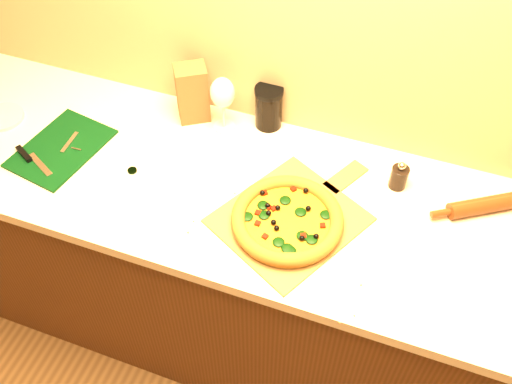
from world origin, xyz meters
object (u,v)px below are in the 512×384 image
at_px(pizza_peel, 293,217).
at_px(pizza, 287,220).
at_px(dark_jar, 269,107).
at_px(wine_glass, 222,94).
at_px(cutting_board, 60,149).
at_px(side_plate, 3,117).
at_px(rolling_pin, 489,204).
at_px(pepper_grinder, 399,177).

height_order(pizza_peel, pizza, pizza).
bearing_deg(pizza, dark_jar, 116.28).
bearing_deg(wine_glass, pizza_peel, -41.18).
bearing_deg(pizza, pizza_peel, 78.15).
distance_m(pizza_peel, cutting_board, 0.80).
distance_m(pizza, wine_glass, 0.48).
xyz_separation_m(cutting_board, side_plate, (-0.27, 0.06, 0.00)).
distance_m(wine_glass, dark_jar, 0.16).
xyz_separation_m(pizza_peel, pizza, (-0.01, -0.03, 0.02)).
bearing_deg(rolling_pin, wine_glass, 175.56).
relative_size(cutting_board, pepper_grinder, 3.45).
height_order(cutting_board, pepper_grinder, pepper_grinder).
distance_m(pepper_grinder, wine_glass, 0.61).
distance_m(pizza_peel, side_plate, 1.07).
bearing_deg(wine_glass, cutting_board, -148.51).
height_order(pepper_grinder, rolling_pin, pepper_grinder).
distance_m(pizza_peel, wine_glass, 0.47).
height_order(wine_glass, dark_jar, wine_glass).
height_order(cutting_board, wine_glass, wine_glass).
bearing_deg(pizza, pepper_grinder, 44.37).
bearing_deg(dark_jar, pizza_peel, -60.75).
distance_m(rolling_pin, side_plate, 1.61).
bearing_deg(side_plate, pizza_peel, -3.97).
distance_m(pizza, rolling_pin, 0.60).
bearing_deg(dark_jar, side_plate, -161.79).
xyz_separation_m(pepper_grinder, wine_glass, (-0.60, 0.06, 0.10)).
bearing_deg(cutting_board, pizza_peel, 9.01).
height_order(pizza, rolling_pin, pizza).
height_order(pizza_peel, cutting_board, cutting_board).
distance_m(cutting_board, pepper_grinder, 1.09).
bearing_deg(side_plate, wine_glass, 16.79).
relative_size(wine_glass, side_plate, 1.44).
bearing_deg(wine_glass, side_plate, -163.21).
distance_m(pizza, side_plate, 1.07).
bearing_deg(cutting_board, dark_jar, 39.93).
bearing_deg(rolling_pin, dark_jar, 169.80).
distance_m(pizza_peel, pepper_grinder, 0.35).
xyz_separation_m(pizza_peel, dark_jar, (-0.20, 0.36, 0.07)).
distance_m(cutting_board, side_plate, 0.27).
xyz_separation_m(rolling_pin, dark_jar, (-0.73, 0.13, 0.05)).
bearing_deg(side_plate, dark_jar, 18.21).
distance_m(cutting_board, rolling_pin, 1.35).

